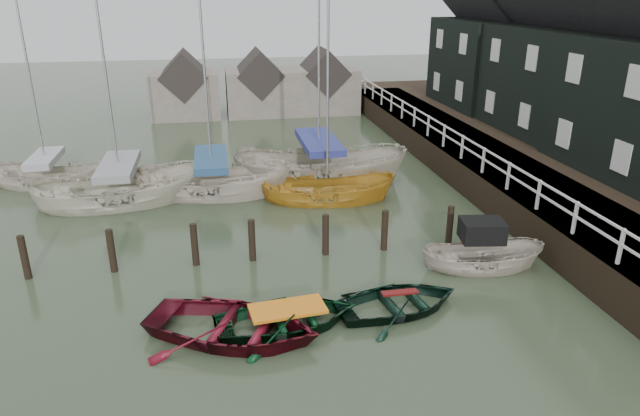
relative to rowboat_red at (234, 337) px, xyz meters
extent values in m
plane|color=#303C26|center=(2.00, 1.29, 0.00)|extent=(120.00, 120.00, 0.00)
cube|color=black|center=(11.50, 11.29, 1.40)|extent=(3.00, 32.00, 0.20)
cube|color=silver|center=(10.00, 11.29, 2.45)|extent=(0.06, 32.00, 0.06)
cube|color=silver|center=(10.00, 11.29, 2.05)|extent=(0.06, 32.00, 0.06)
cube|color=black|center=(17.00, 11.29, 0.00)|extent=(14.00, 38.00, 1.50)
cube|color=black|center=(17.00, 13.29, 4.00)|extent=(6.00, 7.00, 5.00)
cube|color=black|center=(17.00, 20.29, 4.00)|extent=(6.40, 7.00, 5.00)
cylinder|color=black|center=(-6.00, 4.29, 0.50)|extent=(0.22, 0.22, 1.80)
cylinder|color=black|center=(-3.50, 4.29, 0.50)|extent=(0.22, 0.22, 1.80)
cylinder|color=black|center=(-1.00, 4.29, 0.50)|extent=(0.22, 0.22, 1.80)
cylinder|color=black|center=(0.80, 4.29, 0.50)|extent=(0.22, 0.22, 1.80)
cylinder|color=black|center=(3.20, 4.29, 0.50)|extent=(0.22, 0.22, 1.80)
cylinder|color=black|center=(5.20, 4.29, 0.50)|extent=(0.22, 0.22, 1.80)
cylinder|color=black|center=(7.50, 4.29, 0.50)|extent=(0.22, 0.22, 1.80)
cube|color=#665B51|center=(-2.00, 27.29, 1.50)|extent=(4.50, 4.00, 3.00)
cube|color=#282321|center=(-2.00, 27.29, 2.80)|extent=(3.18, 4.08, 3.18)
cube|color=#665B51|center=(3.00, 27.29, 1.50)|extent=(4.50, 4.00, 3.00)
cube|color=#282321|center=(3.00, 27.29, 2.80)|extent=(3.18, 4.08, 3.18)
cube|color=#665B51|center=(7.50, 27.29, 1.50)|extent=(4.50, 4.00, 3.00)
cube|color=#282321|center=(7.50, 27.29, 2.80)|extent=(3.18, 4.08, 3.18)
imported|color=#520B17|center=(0.00, 0.00, 0.00)|extent=(5.40, 4.76, 0.93)
imported|color=black|center=(1.41, 0.24, 0.00)|extent=(4.02, 3.07, 0.78)
imported|color=black|center=(4.51, 0.51, 0.00)|extent=(3.92, 3.09, 0.74)
imported|color=#B9AD9E|center=(7.82, 2.40, 0.00)|extent=(3.96, 2.00, 1.46)
cube|color=black|center=(7.82, 2.60, 1.21)|extent=(1.44, 1.19, 0.65)
imported|color=beige|center=(-4.06, 10.52, 0.00)|extent=(7.09, 3.40, 2.64)
cylinder|color=#B2B2B7|center=(-4.06, 10.52, 6.19)|extent=(0.10, 0.10, 9.48)
cube|color=gray|center=(-4.06, 10.52, 1.57)|extent=(3.89, 1.82, 0.30)
imported|color=beige|center=(-0.40, 10.92, 0.00)|extent=(7.07, 3.71, 2.60)
cylinder|color=#B2B2B7|center=(-0.40, 10.92, 5.48)|extent=(0.10, 0.10, 8.11)
cube|color=navy|center=(-0.40, 10.92, 1.55)|extent=(3.88, 1.99, 0.30)
imported|color=#B98222|center=(4.25, 9.32, 0.00)|extent=(5.80, 3.00, 2.13)
cylinder|color=#B2B2B7|center=(4.25, 9.32, 5.53)|extent=(0.10, 0.10, 8.71)
imported|color=#BCB3A1|center=(4.39, 12.01, 0.00)|extent=(8.39, 4.90, 3.05)
cylinder|color=#B2B2B7|center=(4.39, 12.01, 6.85)|extent=(0.10, 0.10, 10.36)
cube|color=navy|center=(4.39, 12.01, 1.80)|extent=(4.60, 2.64, 0.30)
imported|color=#BEB3A2|center=(-7.58, 13.38, 0.00)|extent=(5.75, 3.62, 2.08)
cylinder|color=#B2B2B7|center=(-7.58, 13.38, 5.07)|extent=(0.10, 0.10, 7.85)
cube|color=#999A9F|center=(-7.58, 13.38, 1.26)|extent=(3.15, 1.96, 0.30)
camera|label=1|loc=(-0.08, -12.43, 8.25)|focal=32.00mm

